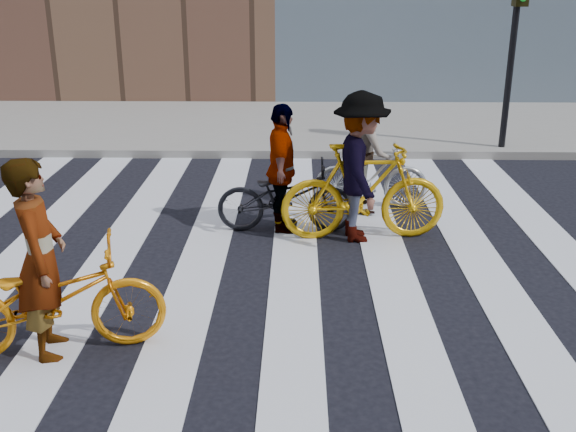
{
  "coord_description": "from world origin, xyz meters",
  "views": [
    {
      "loc": [
        0.59,
        -6.98,
        3.23
      ],
      "look_at": [
        0.47,
        0.3,
        0.59
      ],
      "focal_mm": 42.0,
      "sensor_mm": 36.0,
      "label": 1
    }
  ],
  "objects_px": {
    "rider_right": "(360,168)",
    "bike_silver_mid": "(371,175)",
    "bike_dark_rear": "(286,197)",
    "rider_left": "(40,259)",
    "rider_rear": "(282,169)",
    "traffic_signal": "(516,30)",
    "bike_yellow_left": "(52,300)",
    "bike_yellow_right": "(363,192)",
    "rider_mid": "(369,152)"
  },
  "relations": [
    {
      "from": "rider_mid",
      "to": "rider_rear",
      "type": "relative_size",
      "value": 0.99
    },
    {
      "from": "rider_rear",
      "to": "traffic_signal",
      "type": "bearing_deg",
      "value": -46.15
    },
    {
      "from": "rider_left",
      "to": "rider_right",
      "type": "xyz_separation_m",
      "value": [
        2.99,
        2.8,
        0.04
      ]
    },
    {
      "from": "bike_silver_mid",
      "to": "rider_rear",
      "type": "distance_m",
      "value": 1.61
    },
    {
      "from": "bike_dark_rear",
      "to": "rider_left",
      "type": "height_order",
      "value": "rider_left"
    },
    {
      "from": "bike_yellow_left",
      "to": "rider_left",
      "type": "relative_size",
      "value": 1.09
    },
    {
      "from": "rider_left",
      "to": "rider_rear",
      "type": "relative_size",
      "value": 1.07
    },
    {
      "from": "bike_silver_mid",
      "to": "rider_right",
      "type": "distance_m",
      "value": 1.31
    },
    {
      "from": "traffic_signal",
      "to": "bike_yellow_right",
      "type": "height_order",
      "value": "traffic_signal"
    },
    {
      "from": "traffic_signal",
      "to": "bike_dark_rear",
      "type": "distance_m",
      "value": 5.89
    },
    {
      "from": "bike_yellow_left",
      "to": "rider_right",
      "type": "height_order",
      "value": "rider_right"
    },
    {
      "from": "bike_yellow_left",
      "to": "bike_silver_mid",
      "type": "bearing_deg",
      "value": -52.08
    },
    {
      "from": "rider_right",
      "to": "rider_left",
      "type": "bearing_deg",
      "value": 128.97
    },
    {
      "from": "traffic_signal",
      "to": "bike_yellow_right",
      "type": "bearing_deg",
      "value": -125.3
    },
    {
      "from": "rider_mid",
      "to": "rider_right",
      "type": "height_order",
      "value": "rider_right"
    },
    {
      "from": "bike_yellow_right",
      "to": "rider_rear",
      "type": "relative_size",
      "value": 1.23
    },
    {
      "from": "bike_dark_rear",
      "to": "rider_left",
      "type": "bearing_deg",
      "value": 145.52
    },
    {
      "from": "bike_dark_rear",
      "to": "rider_rear",
      "type": "height_order",
      "value": "rider_rear"
    },
    {
      "from": "bike_dark_rear",
      "to": "bike_silver_mid",
      "type": "bearing_deg",
      "value": -52.87
    },
    {
      "from": "bike_silver_mid",
      "to": "bike_yellow_right",
      "type": "height_order",
      "value": "bike_yellow_right"
    },
    {
      "from": "bike_dark_rear",
      "to": "rider_left",
      "type": "xyz_separation_m",
      "value": [
        -2.05,
        -3.06,
        0.43
      ]
    },
    {
      "from": "rider_mid",
      "to": "bike_dark_rear",
      "type": "bearing_deg",
      "value": 130.19
    },
    {
      "from": "bike_yellow_left",
      "to": "rider_left",
      "type": "height_order",
      "value": "rider_left"
    },
    {
      "from": "traffic_signal",
      "to": "rider_right",
      "type": "bearing_deg",
      "value": -125.75
    },
    {
      "from": "bike_yellow_left",
      "to": "bike_silver_mid",
      "type": "xyz_separation_m",
      "value": [
        3.21,
        4.0,
        -0.03
      ]
    },
    {
      "from": "bike_yellow_left",
      "to": "bike_yellow_right",
      "type": "bearing_deg",
      "value": -60.22
    },
    {
      "from": "rider_left",
      "to": "rider_mid",
      "type": "height_order",
      "value": "rider_left"
    },
    {
      "from": "rider_right",
      "to": "bike_silver_mid",
      "type": "bearing_deg",
      "value": -16.89
    },
    {
      "from": "traffic_signal",
      "to": "rider_right",
      "type": "distance_m",
      "value": 5.37
    },
    {
      "from": "bike_silver_mid",
      "to": "rider_left",
      "type": "bearing_deg",
      "value": 142.04
    },
    {
      "from": "rider_mid",
      "to": "rider_right",
      "type": "xyz_separation_m",
      "value": [
        -0.22,
        -1.2,
        0.11
      ]
    },
    {
      "from": "bike_yellow_right",
      "to": "rider_mid",
      "type": "distance_m",
      "value": 1.23
    },
    {
      "from": "bike_yellow_left",
      "to": "rider_right",
      "type": "distance_m",
      "value": 4.08
    },
    {
      "from": "traffic_signal",
      "to": "rider_rear",
      "type": "bearing_deg",
      "value": -135.49
    },
    {
      "from": "bike_yellow_left",
      "to": "bike_silver_mid",
      "type": "distance_m",
      "value": 5.13
    },
    {
      "from": "bike_yellow_left",
      "to": "rider_left",
      "type": "distance_m",
      "value": 0.39
    },
    {
      "from": "bike_silver_mid",
      "to": "rider_rear",
      "type": "bearing_deg",
      "value": 127.88
    },
    {
      "from": "bike_dark_rear",
      "to": "rider_right",
      "type": "relative_size",
      "value": 0.95
    },
    {
      "from": "rider_left",
      "to": "bike_yellow_right",
      "type": "bearing_deg",
      "value": -60.69
    },
    {
      "from": "bike_silver_mid",
      "to": "rider_left",
      "type": "relative_size",
      "value": 0.9
    },
    {
      "from": "traffic_signal",
      "to": "rider_left",
      "type": "xyz_separation_m",
      "value": [
        -6.03,
        -7.02,
        -1.38
      ]
    },
    {
      "from": "bike_dark_rear",
      "to": "traffic_signal",
      "type": "bearing_deg",
      "value": -45.79
    },
    {
      "from": "rider_mid",
      "to": "rider_right",
      "type": "bearing_deg",
      "value": 170.76
    },
    {
      "from": "rider_left",
      "to": "rider_mid",
      "type": "distance_m",
      "value": 5.13
    },
    {
      "from": "rider_right",
      "to": "rider_rear",
      "type": "height_order",
      "value": "rider_right"
    },
    {
      "from": "rider_rear",
      "to": "bike_yellow_right",
      "type": "bearing_deg",
      "value": -105.14
    },
    {
      "from": "bike_dark_rear",
      "to": "rider_mid",
      "type": "height_order",
      "value": "rider_mid"
    },
    {
      "from": "bike_dark_rear",
      "to": "rider_mid",
      "type": "xyz_separation_m",
      "value": [
        1.16,
        0.94,
        0.36
      ]
    },
    {
      "from": "traffic_signal",
      "to": "rider_left",
      "type": "relative_size",
      "value": 1.84
    },
    {
      "from": "bike_dark_rear",
      "to": "bike_yellow_left",
      "type": "bearing_deg",
      "value": 146.17
    }
  ]
}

